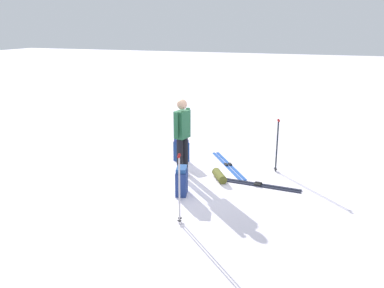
{
  "coord_description": "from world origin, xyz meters",
  "views": [
    {
      "loc": [
        -7.81,
        -2.9,
        3.2
      ],
      "look_at": [
        0.0,
        0.0,
        0.7
      ],
      "focal_mm": 37.08,
      "sensor_mm": 36.0,
      "label": 1
    }
  ],
  "objects_px": {
    "ski_pair_near": "(258,185)",
    "backpack_large_dark": "(182,181)",
    "backpack_bright": "(181,150)",
    "sleeping_mat_rolled": "(219,176)",
    "ski_poles_planted_far": "(277,143)",
    "ski_poles_planted_near": "(179,185)",
    "skier_standing": "(182,133)",
    "ski_pair_far": "(228,165)"
  },
  "relations": [
    {
      "from": "ski_pair_near",
      "to": "backpack_large_dark",
      "type": "height_order",
      "value": "backpack_large_dark"
    },
    {
      "from": "backpack_bright",
      "to": "sleeping_mat_rolled",
      "type": "height_order",
      "value": "backpack_bright"
    },
    {
      "from": "ski_poles_planted_far",
      "to": "ski_poles_planted_near",
      "type": "bearing_deg",
      "value": 159.55
    },
    {
      "from": "ski_poles_planted_near",
      "to": "backpack_large_dark",
      "type": "bearing_deg",
      "value": 20.04
    },
    {
      "from": "backpack_bright",
      "to": "ski_poles_planted_far",
      "type": "height_order",
      "value": "ski_poles_planted_far"
    },
    {
      "from": "ski_poles_planted_far",
      "to": "sleeping_mat_rolled",
      "type": "relative_size",
      "value": 2.22
    },
    {
      "from": "skier_standing",
      "to": "sleeping_mat_rolled",
      "type": "bearing_deg",
      "value": -91.65
    },
    {
      "from": "skier_standing",
      "to": "ski_pair_far",
      "type": "relative_size",
      "value": 0.98
    },
    {
      "from": "ski_pair_far",
      "to": "backpack_large_dark",
      "type": "distance_m",
      "value": 1.98
    },
    {
      "from": "ski_pair_far",
      "to": "skier_standing",
      "type": "bearing_deg",
      "value": 138.38
    },
    {
      "from": "skier_standing",
      "to": "backpack_bright",
      "type": "height_order",
      "value": "skier_standing"
    },
    {
      "from": "ski_poles_planted_far",
      "to": "sleeping_mat_rolled",
      "type": "distance_m",
      "value": 1.53
    },
    {
      "from": "skier_standing",
      "to": "ski_poles_planted_far",
      "type": "bearing_deg",
      "value": -64.6
    },
    {
      "from": "ski_pair_near",
      "to": "backpack_large_dark",
      "type": "xyz_separation_m",
      "value": [
        -0.97,
        1.32,
        0.26
      ]
    },
    {
      "from": "ski_pair_near",
      "to": "backpack_large_dark",
      "type": "relative_size",
      "value": 3.16
    },
    {
      "from": "ski_poles_planted_near",
      "to": "ski_poles_planted_far",
      "type": "bearing_deg",
      "value": -20.45
    },
    {
      "from": "backpack_bright",
      "to": "ski_poles_planted_far",
      "type": "relative_size",
      "value": 0.46
    },
    {
      "from": "ski_pair_far",
      "to": "ski_poles_planted_near",
      "type": "height_order",
      "value": "ski_poles_planted_near"
    },
    {
      "from": "ski_pair_far",
      "to": "backpack_bright",
      "type": "height_order",
      "value": "backpack_bright"
    },
    {
      "from": "skier_standing",
      "to": "ski_poles_planted_near",
      "type": "bearing_deg",
      "value": -159.55
    },
    {
      "from": "ski_pair_far",
      "to": "ski_poles_planted_near",
      "type": "distance_m",
      "value": 3.1
    },
    {
      "from": "backpack_large_dark",
      "to": "ski_poles_planted_far",
      "type": "bearing_deg",
      "value": -38.56
    },
    {
      "from": "ski_pair_far",
      "to": "backpack_large_dark",
      "type": "bearing_deg",
      "value": 167.7
    },
    {
      "from": "backpack_large_dark",
      "to": "ski_poles_planted_far",
      "type": "height_order",
      "value": "ski_poles_planted_far"
    },
    {
      "from": "ski_poles_planted_near",
      "to": "ski_pair_near",
      "type": "bearing_deg",
      "value": -23.79
    },
    {
      "from": "ski_poles_planted_near",
      "to": "sleeping_mat_rolled",
      "type": "height_order",
      "value": "ski_poles_planted_near"
    },
    {
      "from": "backpack_large_dark",
      "to": "sleeping_mat_rolled",
      "type": "height_order",
      "value": "backpack_large_dark"
    },
    {
      "from": "backpack_bright",
      "to": "sleeping_mat_rolled",
      "type": "distance_m",
      "value": 1.5
    },
    {
      "from": "backpack_large_dark",
      "to": "ski_poles_planted_near",
      "type": "xyz_separation_m",
      "value": [
        -1.11,
        -0.4,
        0.4
      ]
    },
    {
      "from": "skier_standing",
      "to": "ski_poles_planted_near",
      "type": "distance_m",
      "value": 2.28
    },
    {
      "from": "backpack_large_dark",
      "to": "ski_pair_near",
      "type": "bearing_deg",
      "value": -53.65
    },
    {
      "from": "backpack_large_dark",
      "to": "ski_poles_planted_near",
      "type": "relative_size",
      "value": 0.46
    },
    {
      "from": "backpack_bright",
      "to": "ski_poles_planted_near",
      "type": "height_order",
      "value": "ski_poles_planted_near"
    },
    {
      "from": "ski_pair_near",
      "to": "ski_poles_planted_far",
      "type": "bearing_deg",
      "value": -12.66
    },
    {
      "from": "backpack_large_dark",
      "to": "ski_poles_planted_near",
      "type": "distance_m",
      "value": 1.25
    },
    {
      "from": "ski_pair_near",
      "to": "ski_poles_planted_near",
      "type": "bearing_deg",
      "value": 156.21
    },
    {
      "from": "ski_pair_near",
      "to": "backpack_bright",
      "type": "xyz_separation_m",
      "value": [
        0.87,
        2.07,
        0.26
      ]
    },
    {
      "from": "backpack_bright",
      "to": "ski_poles_planted_near",
      "type": "relative_size",
      "value": 0.46
    },
    {
      "from": "ski_pair_far",
      "to": "ski_poles_planted_far",
      "type": "distance_m",
      "value": 1.3
    },
    {
      "from": "skier_standing",
      "to": "ski_poles_planted_far",
      "type": "height_order",
      "value": "skier_standing"
    },
    {
      "from": "ski_pair_far",
      "to": "sleeping_mat_rolled",
      "type": "xyz_separation_m",
      "value": [
        -0.93,
        -0.06,
        0.08
      ]
    },
    {
      "from": "ski_poles_planted_near",
      "to": "ski_pair_far",
      "type": "bearing_deg",
      "value": -0.28
    }
  ]
}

